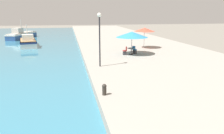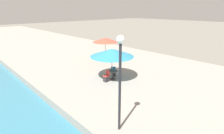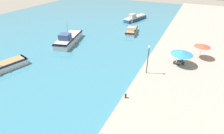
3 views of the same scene
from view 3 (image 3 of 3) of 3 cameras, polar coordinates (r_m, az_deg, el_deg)
The scene contains 12 objects.
water_basin at distance 55.05m, azimuth -14.51°, elevation 13.61°, with size 56.00×90.00×0.04m.
quay_promenade at distance 43.03m, azimuth 26.48°, elevation 7.05°, with size 16.00×90.00×0.58m.
fishing_boat_mid at distance 40.17m, azimuth -14.02°, elevation 8.89°, with size 5.56×10.26×4.60m.
fishing_boat_far at distance 45.20m, azimuth 6.38°, elevation 11.70°, with size 3.55×6.82×3.39m.
fishing_boat_distant at distance 56.85m, azimuth 7.54°, elevation 15.64°, with size 4.68×9.46×3.90m.
cafe_umbrella_pink at distance 30.58m, azimuth 21.91°, elevation 4.41°, with size 3.56×3.56×2.54m.
cafe_umbrella_white at distance 34.32m, azimuth 27.49°, elevation 6.28°, with size 2.72×2.72×2.67m.
cafe_table at distance 31.13m, azimuth 21.11°, elevation 1.52°, with size 0.80×0.80×0.74m.
cafe_chair_left at distance 31.27m, azimuth 19.75°, elevation 1.49°, with size 0.44×0.41×0.91m.
cafe_chair_right at distance 31.64m, azimuth 22.11°, elevation 1.35°, with size 0.59×0.58×0.91m.
mooring_bollard at distance 22.25m, azimuth 4.47°, elevation -9.27°, with size 0.26×0.26×0.65m.
lamppost at distance 26.16m, azimuth 11.78°, elevation 3.83°, with size 0.36×0.36×4.56m.
Camera 3 is at (6.26, -3.36, 15.12)m, focal length 28.00 mm.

